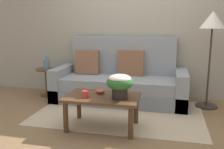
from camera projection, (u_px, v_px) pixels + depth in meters
The scene contains 11 objects.
ground_plane at pixel (118, 114), 3.80m from camera, with size 14.00×14.00×0.00m, color brown.
wall_back at pixel (132, 24), 4.64m from camera, with size 6.40×0.12×2.68m, color gray.
area_rug at pixel (120, 112), 3.88m from camera, with size 2.49×1.61×0.01m, color tan.
couch at pixel (119, 82), 4.44m from camera, with size 2.29×0.87×1.12m.
coffee_table at pixel (102, 101), 3.25m from camera, with size 0.95×0.60×0.44m.
side_table at pixel (46, 77), 4.71m from camera, with size 0.37×0.37×0.53m.
floor_lamp at pixel (212, 28), 3.89m from camera, with size 0.39×0.39×1.54m.
potted_plant at pixel (120, 83), 3.09m from camera, with size 0.33×0.33×0.31m.
coffee_mug at pixel (85, 94), 3.16m from camera, with size 0.12×0.08×0.09m.
snack_bowl at pixel (100, 91), 3.34m from camera, with size 0.12×0.12×0.06m.
table_vase at pixel (47, 63), 4.67m from camera, with size 0.12×0.12×0.23m.
Camera 1 is at (0.72, -3.53, 1.36)m, focal length 40.24 mm.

